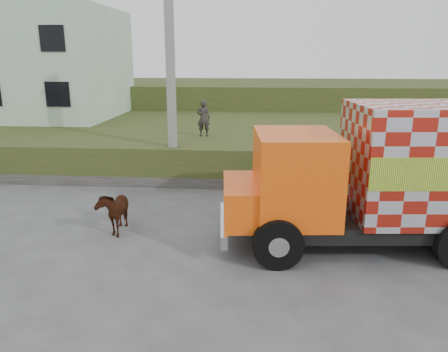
# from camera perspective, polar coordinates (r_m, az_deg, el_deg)

# --- Properties ---
(ground) EXTENTS (120.00, 120.00, 0.00)m
(ground) POSITION_cam_1_polar(r_m,az_deg,el_deg) (12.97, -6.07, -6.82)
(ground) COLOR #474749
(ground) RESTS_ON ground
(embankment) EXTENTS (40.00, 12.00, 1.50)m
(embankment) POSITION_cam_1_polar(r_m,az_deg,el_deg) (22.30, -1.38, 4.69)
(embankment) COLOR #264517
(embankment) RESTS_ON ground
(embankment_far) EXTENTS (40.00, 12.00, 3.00)m
(embankment_far) POSITION_cam_1_polar(r_m,az_deg,el_deg) (34.04, 0.77, 9.67)
(embankment_far) COLOR #264517
(embankment_far) RESTS_ON ground
(retaining_strip) EXTENTS (16.00, 0.50, 0.40)m
(retaining_strip) POSITION_cam_1_polar(r_m,az_deg,el_deg) (17.21, -10.07, -0.65)
(retaining_strip) COLOR #595651
(retaining_strip) RESTS_ON ground
(building) EXTENTS (10.00, 8.00, 6.00)m
(building) POSITION_cam_1_polar(r_m,az_deg,el_deg) (28.15, -24.25, 13.29)
(building) COLOR #BAD8B8
(building) RESTS_ON embankment
(utility_pole) EXTENTS (1.20, 0.30, 8.00)m
(utility_pole) POSITION_cam_1_polar(r_m,az_deg,el_deg) (16.74, -6.95, 12.51)
(utility_pole) COLOR gray
(utility_pole) RESTS_ON ground
(cargo_truck) EXTENTS (8.62, 3.56, 3.76)m
(cargo_truck) POSITION_cam_1_polar(r_m,az_deg,el_deg) (12.11, 22.66, 0.08)
(cargo_truck) COLOR black
(cargo_truck) RESTS_ON ground
(cow) EXTENTS (0.80, 1.56, 1.28)m
(cow) POSITION_cam_1_polar(r_m,az_deg,el_deg) (12.90, -14.17, -4.31)
(cow) COLOR black
(cow) RESTS_ON ground
(pedestrian) EXTENTS (0.57, 0.38, 1.56)m
(pedestrian) POSITION_cam_1_polar(r_m,az_deg,el_deg) (19.13, -2.69, 7.55)
(pedestrian) COLOR #282524
(pedestrian) RESTS_ON embankment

